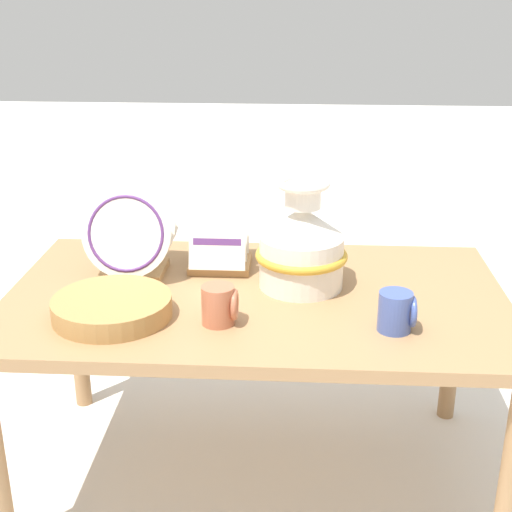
% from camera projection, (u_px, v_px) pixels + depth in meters
% --- Properties ---
extents(ground_plane, '(14.00, 14.00, 0.00)m').
position_uv_depth(ground_plane, '(256.00, 473.00, 2.19)').
color(ground_plane, silver).
extents(display_table, '(1.38, 0.81, 0.61)m').
position_uv_depth(display_table, '(256.00, 314.00, 1.99)').
color(display_table, '#9E754C').
rests_on(display_table, ground_plane).
extents(ceramic_vase, '(0.26, 0.26, 0.31)m').
position_uv_depth(ceramic_vase, '(302.00, 244.00, 1.97)').
color(ceramic_vase, white).
rests_on(ceramic_vase, display_table).
extents(dish_rack_round_plates, '(0.25, 0.22, 0.27)m').
position_uv_depth(dish_rack_round_plates, '(131.00, 239.00, 2.05)').
color(dish_rack_round_plates, tan).
rests_on(dish_rack_round_plates, display_table).
extents(dish_rack_square_plates, '(0.18, 0.19, 0.19)m').
position_uv_depth(dish_rack_square_plates, '(220.00, 249.00, 2.13)').
color(dish_rack_square_plates, tan).
rests_on(dish_rack_square_plates, display_table).
extents(wicker_charger_stack, '(0.31, 0.31, 0.05)m').
position_uv_depth(wicker_charger_stack, '(112.00, 307.00, 1.82)').
color(wicker_charger_stack, '#AD7F47').
rests_on(wicker_charger_stack, display_table).
extents(mug_cobalt_glaze, '(0.09, 0.08, 0.10)m').
position_uv_depth(mug_cobalt_glaze, '(397.00, 311.00, 1.74)').
color(mug_cobalt_glaze, '#42569E').
rests_on(mug_cobalt_glaze, display_table).
extents(mug_terracotta_glaze, '(0.09, 0.08, 0.10)m').
position_uv_depth(mug_terracotta_glaze, '(220.00, 305.00, 1.78)').
color(mug_terracotta_glaze, '#B76647').
rests_on(mug_terracotta_glaze, display_table).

